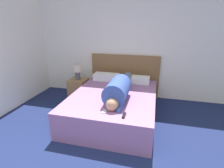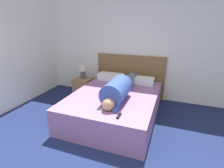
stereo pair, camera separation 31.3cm
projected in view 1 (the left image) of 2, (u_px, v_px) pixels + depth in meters
The scene contains 10 objects.
wall_back at pixel (132, 44), 4.15m from camera, with size 5.88×0.06×2.60m.
bed at pixel (114, 105), 3.44m from camera, with size 1.57×2.01×0.49m.
headboard at pixel (124, 76), 4.38m from camera, with size 1.69×0.04×1.04m.
nightstand at pixel (79, 89), 4.24m from camera, with size 0.40×0.42×0.50m.
table_lamp at pixel (77, 71), 4.09m from camera, with size 0.20×0.20×0.32m.
person_lying at pixel (119, 88), 3.17m from camera, with size 0.39×1.61×0.39m.
pillow_near_headboard at pixel (106, 77), 4.13m from camera, with size 0.58×0.28×0.15m.
pillow_second at pixel (137, 80), 3.96m from camera, with size 0.55×0.28×0.14m.
tv_remote at pixel (124, 115), 2.56m from camera, with size 0.04×0.15×0.02m.
cell_phone at pixel (104, 111), 2.68m from camera, with size 0.06×0.13×0.01m.
Camera 1 is at (0.58, -0.75, 1.79)m, focal length 28.00 mm.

